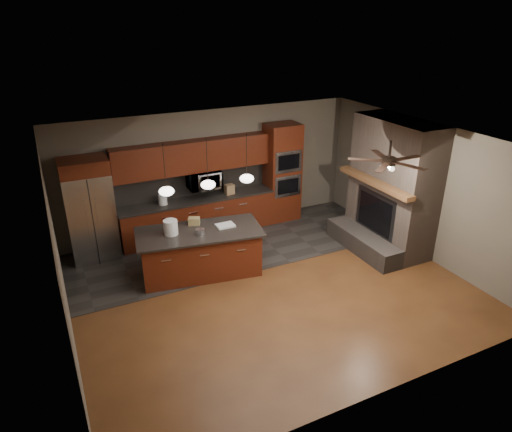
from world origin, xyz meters
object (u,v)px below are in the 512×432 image
oven_tower (282,173)px  counter_box (229,189)px  microwave (204,180)px  white_bucket (171,227)px  paint_tray (225,225)px  refrigerator (90,210)px  cardboard_box (194,221)px  kitchen_island (200,252)px  counter_bucket (163,200)px  paint_can (200,232)px

oven_tower → counter_box: bearing=-178.3°
microwave → white_bucket: size_ratio=2.58×
paint_tray → counter_box: size_ratio=1.57×
refrigerator → paint_tray: 2.80m
microwave → cardboard_box: 1.58m
kitchen_island → white_bucket: white_bucket is taller
oven_tower → counter_bucket: oven_tower is taller
paint_tray → white_bucket: bearing=173.5°
oven_tower → counter_box: (-1.40, -0.04, -0.18)m
paint_can → oven_tower: bearing=33.4°
refrigerator → counter_box: size_ratio=9.59×
oven_tower → counter_box: size_ratio=10.59×
oven_tower → paint_can: (-2.73, -1.80, -0.22)m
refrigerator → kitchen_island: size_ratio=0.85×
paint_can → counter_bucket: 1.82m
refrigerator → cardboard_box: bearing=-34.9°
microwave → oven_tower: bearing=-1.7°
paint_can → counter_box: bearing=52.9°
counter_bucket → paint_tray: bearing=-64.9°
white_bucket → cardboard_box: bearing=22.9°
microwave → white_bucket: bearing=-127.8°
kitchen_island → paint_can: size_ratio=15.08×
cardboard_box → counter_box: counter_box is taller
refrigerator → paint_can: refrigerator is taller
refrigerator → kitchen_island: 2.45m
microwave → counter_bucket: microwave is taller
kitchen_island → cardboard_box: bearing=96.7°
kitchen_island → cardboard_box: 0.62m
oven_tower → paint_tray: (-2.17, -1.66, -0.25)m
white_bucket → paint_can: size_ratio=1.69×
cardboard_box → counter_bucket: counter_bucket is taller
refrigerator → cardboard_box: refrigerator is taller
cardboard_box → oven_tower: bearing=50.1°
white_bucket → paint_tray: size_ratio=0.80×
white_bucket → paint_tray: bearing=-6.4°
paint_tray → refrigerator: bearing=145.3°
kitchen_island → paint_can: bearing=-92.1°
microwave → cardboard_box: size_ratio=3.29×
paint_tray → microwave: bearing=83.4°
microwave → kitchen_island: microwave is taller
cardboard_box → paint_can: bearing=-71.4°
microwave → paint_can: microwave is taller
paint_can → counter_box: counter_box is taller
kitchen_island → counter_box: bearing=60.1°
kitchen_island → white_bucket: bearing=178.1°
counter_box → cardboard_box: bearing=-139.6°
microwave → refrigerator: size_ratio=0.34×
counter_bucket → counter_box: 1.56m
oven_tower → cardboard_box: oven_tower is taller
paint_tray → counter_bucket: (-0.78, 1.67, 0.07)m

